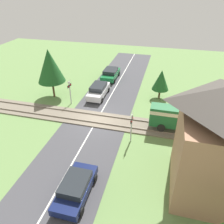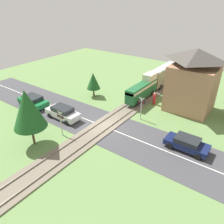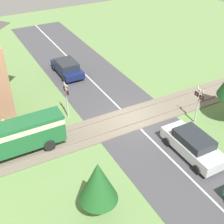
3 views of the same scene
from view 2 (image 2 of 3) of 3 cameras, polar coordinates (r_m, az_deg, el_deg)
name	(u,v)px [view 2 (image 2 of 3)]	position (r m, az deg, el deg)	size (l,w,h in m)	color
ground_plane	(104,126)	(25.21, -2.15, -3.80)	(60.00, 60.00, 0.00)	#66894C
road_surface	(104,126)	(25.21, -2.15, -3.78)	(48.00, 6.40, 0.02)	#424247
track_bed	(104,126)	(25.17, -2.15, -3.67)	(2.80, 48.00, 0.24)	#756B5B
train	(154,80)	(34.17, 11.03, 8.08)	(1.58, 14.12, 3.18)	#1E6033
car_near_crossing	(63,112)	(27.07, -12.75, -0.12)	(4.53, 1.93, 1.56)	silver
car_far_side	(187,143)	(22.52, 18.97, -7.74)	(4.17, 1.97, 1.34)	#141E4C
car_behind_queue	(33,101)	(31.38, -19.96, 2.81)	(4.47, 2.07, 1.45)	#197038
crossing_signal_west_approach	(61,120)	(23.37, -13.25, -2.05)	(0.90, 0.18, 2.91)	#B7B7B7
crossing_signal_east_approach	(141,105)	(26.00, 7.67, 1.76)	(0.90, 0.18, 2.91)	#B7B7B7
station_building	(193,82)	(29.24, 20.32, 7.48)	(5.84, 5.37, 7.90)	#AD7A5B
pedestrian_by_station	(154,99)	(30.52, 10.98, 3.36)	(0.42, 0.42, 1.70)	#B2282D
tree_roadside_hedge	(93,81)	(31.97, -4.93, 8.10)	(1.98, 1.98, 3.60)	brown
tree_beyond_track	(28,109)	(21.86, -21.20, 0.71)	(3.19, 3.19, 5.89)	brown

